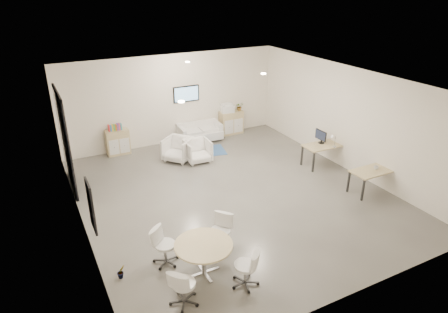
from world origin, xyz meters
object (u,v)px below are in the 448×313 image
(sideboard_right, at_px, (231,122))
(round_table, at_px, (204,248))
(loveseat, at_px, (200,133))
(armchair_right, at_px, (198,150))
(desk_rear, at_px, (324,147))
(armchair_left, at_px, (178,148))
(sideboard_left, at_px, (118,142))
(desk_front, at_px, (373,172))

(sideboard_right, relative_size, round_table, 0.76)
(loveseat, distance_m, armchair_right, 1.82)
(sideboard_right, relative_size, desk_rear, 0.66)
(sideboard_right, height_order, armchair_right, sideboard_right)
(loveseat, xyz_separation_m, desk_rear, (2.70, -3.74, 0.31))
(loveseat, distance_m, desk_rear, 4.62)
(sideboard_right, height_order, loveseat, sideboard_right)
(sideboard_right, bearing_deg, loveseat, -173.68)
(desk_rear, bearing_deg, round_table, -150.70)
(loveseat, height_order, armchair_right, armchair_right)
(armchair_left, bearing_deg, sideboard_left, -171.66)
(round_table, bearing_deg, armchair_right, 67.39)
(sideboard_right, xyz_separation_m, round_table, (-4.34, -6.91, 0.19))
(sideboard_right, relative_size, armchair_right, 1.11)
(armchair_left, bearing_deg, loveseat, 92.29)
(sideboard_right, distance_m, loveseat, 1.43)
(armchair_left, distance_m, armchair_right, 0.67)
(armchair_left, bearing_deg, round_table, -56.64)
(desk_front, xyz_separation_m, round_table, (-5.66, -0.98, 0.03))
(sideboard_left, xyz_separation_m, armchair_left, (1.64, -1.42, -0.00))
(round_table, bearing_deg, desk_rear, 28.18)
(armchair_right, xyz_separation_m, desk_rear, (3.49, -2.10, 0.23))
(armchair_right, relative_size, desk_front, 0.63)
(sideboard_left, relative_size, armchair_right, 1.07)
(sideboard_left, bearing_deg, desk_front, -46.15)
(sideboard_left, xyz_separation_m, desk_rear, (5.68, -3.92, 0.20))
(armchair_left, bearing_deg, desk_rear, 17.72)
(loveseat, xyz_separation_m, armchair_right, (-0.79, -1.64, 0.08))
(sideboard_right, height_order, armchair_left, sideboard_right)
(sideboard_right, height_order, desk_rear, sideboard_right)
(armchair_left, height_order, armchair_right, armchair_left)
(loveseat, height_order, armchair_left, armchair_left)
(sideboard_left, height_order, armchair_left, sideboard_left)
(round_table, bearing_deg, desk_front, 9.83)
(armchair_right, height_order, round_table, armchair_right)
(armchair_right, xyz_separation_m, desk_front, (3.53, -4.13, 0.20))
(desk_front, relative_size, round_table, 1.09)
(armchair_right, height_order, desk_rear, armchair_right)
(armchair_left, bearing_deg, sideboard_right, 76.40)
(sideboard_right, bearing_deg, desk_rear, -71.78)
(sideboard_left, relative_size, desk_rear, 0.64)
(sideboard_right, distance_m, armchair_left, 3.10)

